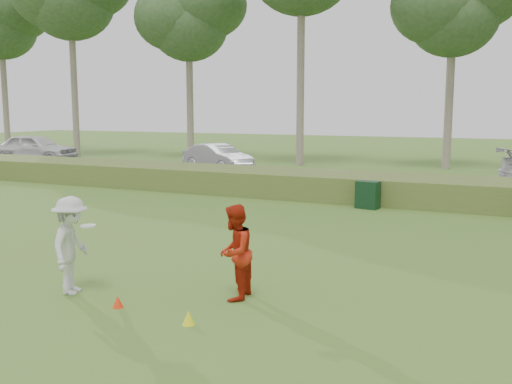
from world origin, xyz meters
The scene contains 13 objects.
ground centered at (0.00, 0.00, 0.00)m, with size 120.00×120.00×0.00m, color #3D6822.
reed_strip centered at (0.00, 12.00, 0.45)m, with size 80.00×3.00×0.90m, color #4D6327.
park_road centered at (0.00, 17.00, 0.03)m, with size 80.00×6.00×0.06m, color #2D2D2D.
tree_0 centered at (-30.00, 23.50, 9.72)m, with size 6.76×6.76×13.00m.
tree_2 centered at (-14.00, 24.00, 8.97)m, with size 6.50×6.50×12.00m.
tree_4 centered at (2.00, 24.50, 8.59)m, with size 6.24×6.24×11.50m.
player_white centered at (-1.46, -0.62, 0.87)m, with size 1.04×1.28×1.74m.
player_red centered at (1.30, 0.31, 0.83)m, with size 0.80×0.63×1.65m, color red.
cone_orange centered at (-0.25, -0.89, 0.10)m, with size 0.18×0.18×0.20m, color #FF320D.
cone_yellow centered at (1.21, -1.05, 0.11)m, with size 0.20×0.20×0.22m, color yellow.
utility_cabinet centered at (1.17, 10.22, 0.45)m, with size 0.72×0.45×0.91m, color black.
car_left centered at (-20.98, 17.50, 0.92)m, with size 2.02×5.03×1.71m, color silver.
car_mid centered at (-8.51, 17.65, 0.77)m, with size 1.50×4.31×1.42m, color silver.
Camera 1 is at (5.63, -8.14, 3.25)m, focal length 40.00 mm.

